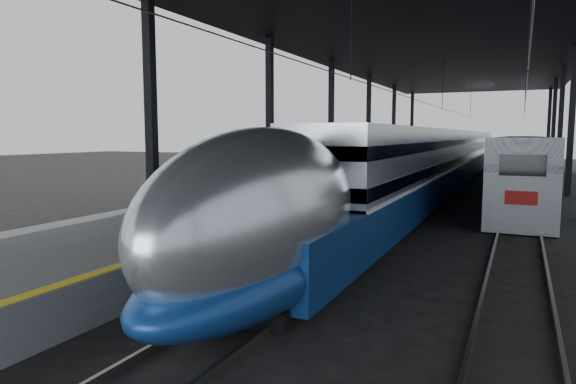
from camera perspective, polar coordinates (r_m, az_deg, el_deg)
The scene contains 7 objects.
ground at distance 13.19m, azimuth -8.62°, elevation -10.24°, with size 160.00×160.00×0.00m, color black.
platform at distance 32.46m, azimuth 5.59°, elevation 0.59°, with size 6.00×80.00×1.00m, color #4C4C4F.
yellow_strip at distance 31.62m, azimuth 10.40°, elevation 1.28°, with size 0.30×80.00×0.01m, color gold.
rails at distance 30.88m, azimuth 19.76°, elevation -0.83°, with size 6.52×80.00×0.16m.
canopy at distance 31.44m, azimuth 15.50°, elevation 15.97°, with size 18.00×75.00×9.47m.
tgv_train at distance 37.56m, azimuth 16.91°, elevation 3.27°, with size 2.84×65.20×4.07m.
second_train at distance 47.93m, azimuth 24.58°, elevation 3.52°, with size 2.65×56.05×3.65m.
Camera 1 is at (6.95, -10.56, 3.76)m, focal length 32.00 mm.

